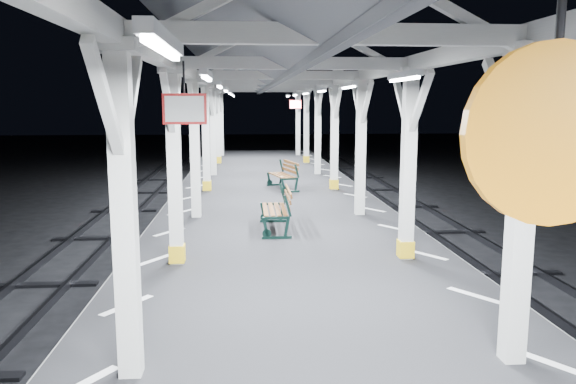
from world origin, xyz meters
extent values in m
plane|color=black|center=(0.00, 0.00, 0.00)|extent=(120.00, 120.00, 0.00)
cube|color=black|center=(0.00, 0.00, 0.50)|extent=(6.00, 50.00, 1.00)
cube|color=silver|center=(-2.45, 0.00, 1.00)|extent=(1.00, 48.00, 0.01)
cube|color=silver|center=(2.45, 0.00, 1.00)|extent=(1.00, 48.00, 0.01)
cube|color=silver|center=(-2.00, -2.00, 2.60)|extent=(0.22, 0.22, 3.20)
cube|color=silver|center=(-2.00, -2.00, 4.26)|extent=(0.40, 0.40, 0.12)
cube|color=silver|center=(-2.00, -1.45, 3.75)|extent=(0.10, 0.99, 0.99)
cube|color=silver|center=(-2.00, -2.55, 3.75)|extent=(0.10, 0.99, 0.99)
cube|color=silver|center=(-2.00, 2.00, 2.60)|extent=(0.22, 0.22, 3.20)
cube|color=silver|center=(-2.00, 2.00, 4.26)|extent=(0.40, 0.40, 0.12)
cube|color=gold|center=(-2.00, 2.00, 1.18)|extent=(0.26, 0.26, 0.30)
cube|color=silver|center=(-2.00, 2.55, 3.75)|extent=(0.10, 0.99, 0.99)
cube|color=silver|center=(-2.00, 1.45, 3.75)|extent=(0.10, 0.99, 0.99)
cube|color=silver|center=(-2.00, 6.00, 2.60)|extent=(0.22, 0.22, 3.20)
cube|color=silver|center=(-2.00, 6.00, 4.26)|extent=(0.40, 0.40, 0.12)
cube|color=silver|center=(-2.00, 6.55, 3.75)|extent=(0.10, 0.99, 0.99)
cube|color=silver|center=(-2.00, 5.45, 3.75)|extent=(0.10, 0.99, 0.99)
cube|color=silver|center=(-2.00, 10.00, 2.60)|extent=(0.22, 0.22, 3.20)
cube|color=silver|center=(-2.00, 10.00, 4.26)|extent=(0.40, 0.40, 0.12)
cube|color=gold|center=(-2.00, 10.00, 1.18)|extent=(0.26, 0.26, 0.30)
cube|color=silver|center=(-2.00, 10.55, 3.75)|extent=(0.10, 0.99, 0.99)
cube|color=silver|center=(-2.00, 9.45, 3.75)|extent=(0.10, 0.99, 0.99)
cube|color=silver|center=(-2.00, 14.00, 2.60)|extent=(0.22, 0.22, 3.20)
cube|color=silver|center=(-2.00, 14.00, 4.26)|extent=(0.40, 0.40, 0.12)
cube|color=silver|center=(-2.00, 14.55, 3.75)|extent=(0.10, 0.99, 0.99)
cube|color=silver|center=(-2.00, 13.45, 3.75)|extent=(0.10, 0.99, 0.99)
cube|color=silver|center=(-2.00, 18.00, 2.60)|extent=(0.22, 0.22, 3.20)
cube|color=silver|center=(-2.00, 18.00, 4.26)|extent=(0.40, 0.40, 0.12)
cube|color=gold|center=(-2.00, 18.00, 1.18)|extent=(0.26, 0.26, 0.30)
cube|color=silver|center=(-2.00, 18.55, 3.75)|extent=(0.10, 0.99, 0.99)
cube|color=silver|center=(-2.00, 17.45, 3.75)|extent=(0.10, 0.99, 0.99)
cube|color=silver|center=(-2.00, 22.00, 2.60)|extent=(0.22, 0.22, 3.20)
cube|color=silver|center=(-2.00, 22.00, 4.26)|extent=(0.40, 0.40, 0.12)
cube|color=silver|center=(-2.00, 22.55, 3.75)|extent=(0.10, 0.99, 0.99)
cube|color=silver|center=(-2.00, 21.45, 3.75)|extent=(0.10, 0.99, 0.99)
cube|color=silver|center=(2.00, -2.00, 2.60)|extent=(0.22, 0.22, 3.20)
cube|color=silver|center=(2.00, -2.00, 4.26)|extent=(0.40, 0.40, 0.12)
cube|color=silver|center=(2.00, -1.45, 3.75)|extent=(0.10, 0.99, 0.99)
cube|color=silver|center=(2.00, -2.55, 3.75)|extent=(0.10, 0.99, 0.99)
cube|color=silver|center=(2.00, 2.00, 2.60)|extent=(0.22, 0.22, 3.20)
cube|color=silver|center=(2.00, 2.00, 4.26)|extent=(0.40, 0.40, 0.12)
cube|color=gold|center=(2.00, 2.00, 1.18)|extent=(0.26, 0.26, 0.30)
cube|color=silver|center=(2.00, 2.55, 3.75)|extent=(0.10, 0.99, 0.99)
cube|color=silver|center=(2.00, 1.45, 3.75)|extent=(0.10, 0.99, 0.99)
cube|color=silver|center=(2.00, 6.00, 2.60)|extent=(0.22, 0.22, 3.20)
cube|color=silver|center=(2.00, 6.00, 4.26)|extent=(0.40, 0.40, 0.12)
cube|color=silver|center=(2.00, 6.55, 3.75)|extent=(0.10, 0.99, 0.99)
cube|color=silver|center=(2.00, 5.45, 3.75)|extent=(0.10, 0.99, 0.99)
cube|color=silver|center=(2.00, 10.00, 2.60)|extent=(0.22, 0.22, 3.20)
cube|color=silver|center=(2.00, 10.00, 4.26)|extent=(0.40, 0.40, 0.12)
cube|color=gold|center=(2.00, 10.00, 1.18)|extent=(0.26, 0.26, 0.30)
cube|color=silver|center=(2.00, 10.55, 3.75)|extent=(0.10, 0.99, 0.99)
cube|color=silver|center=(2.00, 9.45, 3.75)|extent=(0.10, 0.99, 0.99)
cube|color=silver|center=(2.00, 14.00, 2.60)|extent=(0.22, 0.22, 3.20)
cube|color=silver|center=(2.00, 14.00, 4.26)|extent=(0.40, 0.40, 0.12)
cube|color=silver|center=(2.00, 14.55, 3.75)|extent=(0.10, 0.99, 0.99)
cube|color=silver|center=(2.00, 13.45, 3.75)|extent=(0.10, 0.99, 0.99)
cube|color=silver|center=(2.00, 18.00, 2.60)|extent=(0.22, 0.22, 3.20)
cube|color=silver|center=(2.00, 18.00, 4.26)|extent=(0.40, 0.40, 0.12)
cube|color=gold|center=(2.00, 18.00, 1.18)|extent=(0.26, 0.26, 0.30)
cube|color=silver|center=(2.00, 18.55, 3.75)|extent=(0.10, 0.99, 0.99)
cube|color=silver|center=(2.00, 17.45, 3.75)|extent=(0.10, 0.99, 0.99)
cube|color=silver|center=(2.00, 22.00, 2.60)|extent=(0.22, 0.22, 3.20)
cube|color=silver|center=(2.00, 22.00, 4.26)|extent=(0.40, 0.40, 0.12)
cube|color=silver|center=(2.00, 22.55, 3.75)|extent=(0.10, 0.99, 0.99)
cube|color=silver|center=(2.00, 21.45, 3.75)|extent=(0.10, 0.99, 0.99)
cube|color=silver|center=(-2.00, 0.00, 4.38)|extent=(0.18, 48.00, 0.24)
cube|color=silver|center=(2.00, 0.00, 4.38)|extent=(0.18, 48.00, 0.24)
cube|color=silver|center=(0.00, -2.00, 4.38)|extent=(4.20, 0.14, 0.20)
cube|color=silver|center=(0.00, 2.00, 4.38)|extent=(4.20, 0.14, 0.20)
cube|color=silver|center=(0.00, 6.00, 4.38)|extent=(4.20, 0.14, 0.20)
cube|color=silver|center=(0.00, 10.00, 4.38)|extent=(4.20, 0.14, 0.20)
cube|color=silver|center=(0.00, 14.00, 4.38)|extent=(4.20, 0.14, 0.20)
cube|color=silver|center=(0.00, 18.00, 4.38)|extent=(4.20, 0.14, 0.20)
cube|color=silver|center=(0.00, 22.00, 4.38)|extent=(4.20, 0.14, 0.20)
cube|color=#4E5156|center=(-1.30, 0.00, 4.92)|extent=(2.80, 49.00, 1.45)
cube|color=#4E5156|center=(1.30, 0.00, 4.92)|extent=(2.80, 49.00, 1.45)
cube|color=silver|center=(-1.30, -4.00, 4.10)|extent=(0.10, 1.35, 0.08)
cube|color=white|center=(-1.30, -4.00, 4.05)|extent=(0.05, 1.25, 0.05)
cube|color=silver|center=(-1.30, 0.00, 4.10)|extent=(0.10, 1.35, 0.08)
cube|color=white|center=(-1.30, 0.00, 4.05)|extent=(0.05, 1.25, 0.05)
cube|color=silver|center=(-1.30, 4.00, 4.10)|extent=(0.10, 1.35, 0.08)
cube|color=white|center=(-1.30, 4.00, 4.05)|extent=(0.05, 1.25, 0.05)
cube|color=silver|center=(-1.30, 8.00, 4.10)|extent=(0.10, 1.35, 0.08)
cube|color=white|center=(-1.30, 8.00, 4.05)|extent=(0.05, 1.25, 0.05)
cube|color=silver|center=(-1.30, 12.00, 4.10)|extent=(0.10, 1.35, 0.08)
cube|color=white|center=(-1.30, 12.00, 4.05)|extent=(0.05, 1.25, 0.05)
cube|color=silver|center=(-1.30, 16.00, 4.10)|extent=(0.10, 1.35, 0.08)
cube|color=white|center=(-1.30, 16.00, 4.05)|extent=(0.05, 1.25, 0.05)
cube|color=silver|center=(-1.30, 20.00, 4.10)|extent=(0.10, 1.35, 0.08)
cube|color=white|center=(-1.30, 20.00, 4.05)|extent=(0.05, 1.25, 0.05)
cube|color=silver|center=(1.30, 0.00, 4.10)|extent=(0.10, 1.35, 0.08)
cube|color=white|center=(1.30, 0.00, 4.05)|extent=(0.05, 1.25, 0.05)
cube|color=silver|center=(1.30, 4.00, 4.10)|extent=(0.10, 1.35, 0.08)
cube|color=white|center=(1.30, 4.00, 4.05)|extent=(0.05, 1.25, 0.05)
cube|color=silver|center=(1.30, 8.00, 4.10)|extent=(0.10, 1.35, 0.08)
cube|color=white|center=(1.30, 8.00, 4.05)|extent=(0.05, 1.25, 0.05)
cube|color=silver|center=(1.30, 12.00, 4.10)|extent=(0.10, 1.35, 0.08)
cube|color=white|center=(1.30, 12.00, 4.05)|extent=(0.05, 1.25, 0.05)
cube|color=silver|center=(1.30, 16.00, 4.10)|extent=(0.10, 1.35, 0.08)
cube|color=white|center=(1.30, 16.00, 4.05)|extent=(0.05, 1.25, 0.05)
cube|color=silver|center=(1.30, 20.00, 4.10)|extent=(0.10, 1.35, 0.08)
cube|color=white|center=(1.30, 20.00, 4.05)|extent=(0.05, 1.25, 0.05)
cylinder|color=orange|center=(0.00, -6.00, 3.65)|extent=(0.50, 0.04, 0.50)
cylinder|color=black|center=(-1.50, -0.94, 4.02)|extent=(0.02, 0.02, 0.36)
cube|color=red|center=(-1.50, -0.94, 3.67)|extent=(0.50, 0.03, 0.35)
cube|color=white|center=(-1.50, -0.94, 3.67)|extent=(0.44, 0.04, 0.29)
cylinder|color=black|center=(1.34, 16.26, 4.02)|extent=(0.02, 0.02, 0.36)
cube|color=red|center=(1.34, 16.26, 3.67)|extent=(0.50, 0.03, 0.35)
cube|color=white|center=(1.34, 16.26, 3.67)|extent=(0.44, 0.05, 0.29)
cube|color=black|center=(14.00, 22.00, 1.65)|extent=(0.20, 0.20, 3.30)
sphere|color=silver|center=(14.00, 22.00, 3.22)|extent=(0.20, 0.20, 0.20)
cube|color=black|center=(-0.19, 3.62, 1.03)|extent=(0.61, 0.06, 0.06)
cube|color=black|center=(-0.42, 3.62, 1.23)|extent=(0.16, 0.05, 0.47)
cube|color=black|center=(0.01, 3.62, 1.23)|extent=(0.14, 0.05, 0.47)
cube|color=black|center=(0.03, 3.62, 1.68)|extent=(0.16, 0.05, 0.44)
cube|color=black|center=(-0.18, 5.24, 1.03)|extent=(0.61, 0.06, 0.06)
cube|color=black|center=(-0.41, 5.24, 1.23)|extent=(0.16, 0.05, 0.47)
cube|color=black|center=(0.02, 5.24, 1.23)|extent=(0.14, 0.05, 0.47)
cube|color=black|center=(0.04, 5.24, 1.68)|extent=(0.16, 0.05, 0.44)
cube|color=brown|center=(-0.39, 4.43, 1.46)|extent=(0.10, 1.54, 0.04)
cube|color=brown|center=(-0.26, 4.43, 1.46)|extent=(0.10, 1.54, 0.04)
cube|color=brown|center=(-0.13, 4.43, 1.46)|extent=(0.10, 1.54, 0.04)
cube|color=brown|center=(0.01, 4.43, 1.46)|extent=(0.10, 1.54, 0.04)
cube|color=brown|center=(0.08, 4.43, 1.60)|extent=(0.06, 1.54, 0.10)
cube|color=brown|center=(0.10, 4.43, 1.73)|extent=(0.06, 1.54, 0.10)
cube|color=brown|center=(0.12, 4.43, 1.86)|extent=(0.06, 1.54, 0.10)
cube|color=black|center=(0.56, 9.52, 1.03)|extent=(0.59, 0.20, 0.06)
cube|color=black|center=(0.35, 9.46, 1.23)|extent=(0.16, 0.08, 0.46)
cube|color=black|center=(0.76, 9.56, 1.23)|extent=(0.14, 0.08, 0.46)
cube|color=black|center=(0.77, 9.57, 1.66)|extent=(0.17, 0.09, 0.43)
cube|color=black|center=(0.19, 11.05, 1.03)|extent=(0.59, 0.20, 0.06)
cube|color=black|center=(-0.02, 11.00, 1.23)|extent=(0.16, 0.08, 0.46)
cube|color=black|center=(0.38, 11.10, 1.23)|extent=(0.14, 0.08, 0.46)
cube|color=black|center=(0.40, 11.10, 1.66)|extent=(0.17, 0.09, 0.43)
cube|color=brown|center=(0.19, 10.24, 1.44)|extent=(0.44, 1.48, 0.03)
cube|color=brown|center=(0.31, 10.27, 1.44)|extent=(0.44, 1.48, 0.03)
cube|color=brown|center=(0.44, 10.30, 1.44)|extent=(0.44, 1.48, 0.03)
cube|color=brown|center=(0.56, 10.33, 1.44)|extent=(0.44, 1.48, 0.03)
cube|color=brown|center=(0.63, 10.34, 1.58)|extent=(0.40, 1.47, 0.09)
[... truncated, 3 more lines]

